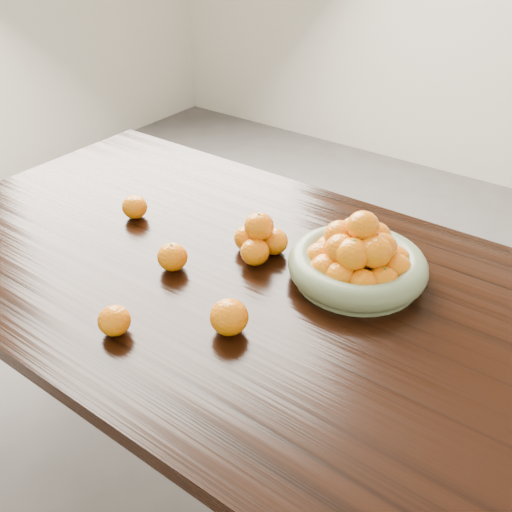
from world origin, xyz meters
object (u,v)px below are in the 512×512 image
Objects in this scene: dining_table at (269,314)px; orange_pyramid at (259,239)px; fruit_bowl at (358,260)px; loose_orange_0 at (172,257)px.

orange_pyramid reaches higher than dining_table.
dining_table is at bearing -137.12° from fruit_bowl.
dining_table is 0.19m from orange_pyramid.
fruit_bowl reaches higher than orange_pyramid.
orange_pyramid is at bearing 52.65° from loose_orange_0.
fruit_bowl reaches higher than loose_orange_0.
orange_pyramid is 1.88× the size of loose_orange_0.
dining_table is 27.32× the size of loose_orange_0.
loose_orange_0 is at bearing -149.05° from fruit_bowl.
loose_orange_0 reaches higher than dining_table.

